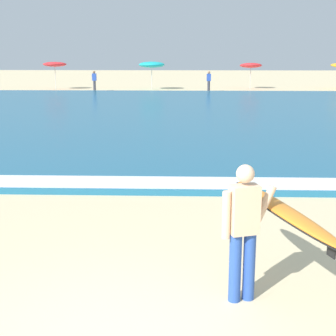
# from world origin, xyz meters

# --- Properties ---
(sea) EXTENTS (120.00, 28.00, 0.14)m
(sea) POSITION_xyz_m (0.00, 19.62, 0.07)
(sea) COLOR #1E6084
(sea) RESTS_ON ground
(surf_foam) EXTENTS (120.00, 1.06, 0.01)m
(surf_foam) POSITION_xyz_m (0.00, 6.22, 0.15)
(surf_foam) COLOR white
(surf_foam) RESTS_ON sea
(surfer_with_board) EXTENTS (1.33, 2.70, 1.73)m
(surfer_with_board) POSITION_xyz_m (1.62, 1.12, 1.03)
(surfer_with_board) COLOR #284CA3
(surfer_with_board) RESTS_ON ground
(beach_umbrella_0) EXTENTS (1.88, 1.89, 2.24)m
(beach_umbrella_0) POSITION_xyz_m (-9.93, 36.21, 2.02)
(beach_umbrella_0) COLOR beige
(beach_umbrella_0) RESTS_ON ground
(beach_umbrella_1) EXTENTS (2.07, 2.07, 2.25)m
(beach_umbrella_1) POSITION_xyz_m (-2.09, 36.25, 2.00)
(beach_umbrella_1) COLOR beige
(beach_umbrella_1) RESTS_ON ground
(beach_umbrella_2) EXTENTS (1.80, 1.82, 2.17)m
(beach_umbrella_2) POSITION_xyz_m (5.99, 37.36, 1.92)
(beach_umbrella_2) COLOR beige
(beach_umbrella_2) RESTS_ON ground
(beachgoer_near_row_left) EXTENTS (0.32, 0.20, 1.58)m
(beachgoer_near_row_left) POSITION_xyz_m (-6.40, 34.26, 0.84)
(beachgoer_near_row_left) COLOR #383842
(beachgoer_near_row_left) RESTS_ON ground
(beachgoer_near_row_mid) EXTENTS (0.32, 0.20, 1.58)m
(beachgoer_near_row_mid) POSITION_xyz_m (2.42, 34.09, 0.84)
(beachgoer_near_row_mid) COLOR #383842
(beachgoer_near_row_mid) RESTS_ON ground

